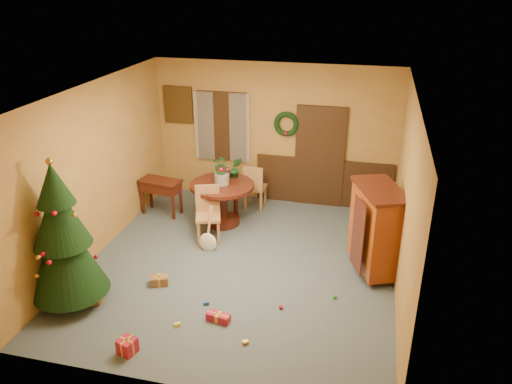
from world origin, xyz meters
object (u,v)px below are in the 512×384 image
(chair_near, at_px, (208,211))
(christmas_tree, at_px, (63,238))
(dining_table, at_px, (222,196))
(sideboard, at_px, (377,228))
(writing_desk, at_px, (161,188))

(chair_near, height_order, christmas_tree, christmas_tree)
(dining_table, distance_m, sideboard, 3.05)
(writing_desk, relative_size, sideboard, 0.60)
(christmas_tree, distance_m, writing_desk, 3.12)
(christmas_tree, xyz_separation_m, sideboard, (4.30, 1.91, -0.29))
(chair_near, bearing_deg, writing_desk, 148.84)
(chair_near, height_order, sideboard, sideboard)
(chair_near, relative_size, christmas_tree, 0.44)
(dining_table, bearing_deg, sideboard, -19.48)
(writing_desk, distance_m, sideboard, 4.36)
(chair_near, height_order, writing_desk, chair_near)
(chair_near, bearing_deg, christmas_tree, -120.02)
(dining_table, bearing_deg, writing_desk, 174.10)
(dining_table, relative_size, writing_desk, 1.39)
(dining_table, height_order, chair_near, chair_near)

